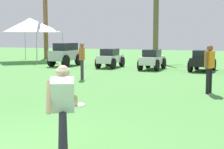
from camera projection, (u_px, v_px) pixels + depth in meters
The scene contains 11 objects.
frisbee_thrower at pixel (63, 106), 5.18m from camera, with size 0.55×1.12×1.41m.
frisbee_in_flight at pixel (77, 105), 5.77m from camera, with size 0.38×0.38×0.05m.
teammate_near_sideline at pixel (209, 64), 10.93m from camera, with size 0.31×0.49×1.56m.
teammate_midfield at pixel (82, 57), 14.55m from camera, with size 0.30×0.49×1.56m.
parked_car_slot_a at pixel (65, 54), 20.97m from camera, with size 1.23×2.38×1.40m.
parked_car_slot_b at pixel (110, 58), 19.93m from camera, with size 1.14×2.22×1.10m.
parked_car_slot_c at pixel (152, 59), 18.77m from camera, with size 1.09×2.21×1.10m.
parked_car_slot_d at pixel (202, 60), 17.96m from camera, with size 1.22×2.26×1.10m.
palm_tree_far_left at pixel (45, 6), 27.36m from camera, with size 3.33×2.83×7.36m.
palm_tree_left_of_centre at pixel (156, 13), 24.44m from camera, with size 3.05×3.46×5.98m.
event_tent at pixel (30, 25), 24.51m from camera, with size 3.55×3.55×3.10m.
Camera 1 is at (3.41, -3.62, 1.86)m, focal length 55.00 mm.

